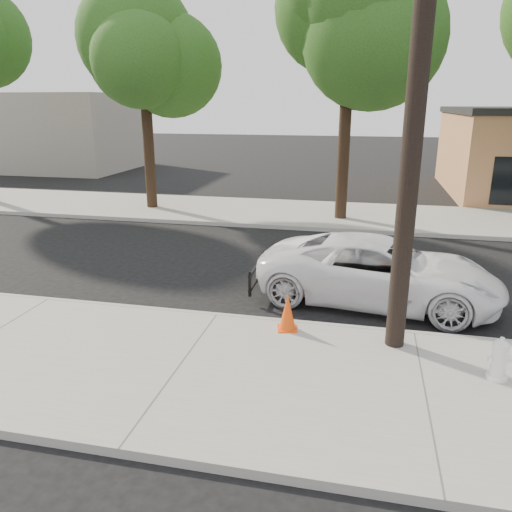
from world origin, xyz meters
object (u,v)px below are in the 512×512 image
(police_cruiser, at_px, (379,271))
(traffic_cone, at_px, (288,312))
(utility_pole, at_px, (418,84))
(fire_hydrant, at_px, (499,360))

(police_cruiser, xyz_separation_m, traffic_cone, (-1.76, -2.23, -0.25))
(traffic_cone, bearing_deg, police_cruiser, 51.72)
(utility_pole, relative_size, police_cruiser, 1.66)
(fire_hydrant, bearing_deg, police_cruiser, 100.75)
(police_cruiser, height_order, traffic_cone, police_cruiser)
(utility_pole, xyz_separation_m, traffic_cone, (-2.04, 0.20, -4.20))
(police_cruiser, distance_m, traffic_cone, 2.85)
(police_cruiser, xyz_separation_m, fire_hydrant, (1.84, -3.32, -0.27))
(police_cruiser, height_order, fire_hydrant, police_cruiser)
(utility_pole, height_order, traffic_cone, utility_pole)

